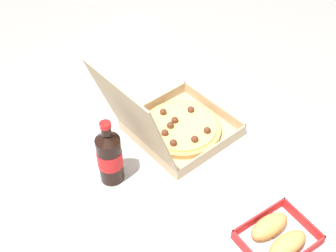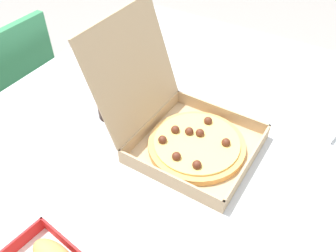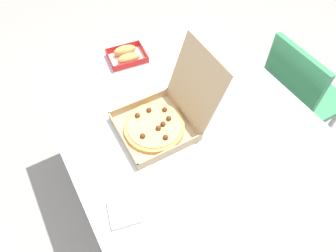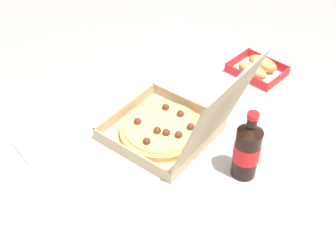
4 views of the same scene
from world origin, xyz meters
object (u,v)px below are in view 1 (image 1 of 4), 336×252
paper_menu (85,59)px  cola_bottle (110,156)px  pizza_box_open (174,126)px  bread_side_box (278,237)px  napkin_pile (185,62)px

paper_menu → cola_bottle: bearing=177.9°
pizza_box_open → bread_side_box: pizza_box_open is taller
paper_menu → bread_side_box: bearing=-160.7°
cola_bottle → napkin_pile: cola_bottle is taller
bread_side_box → paper_menu: (1.03, -0.08, -0.02)m
bread_side_box → napkin_pile: bread_side_box is taller
bread_side_box → cola_bottle: 0.51m
cola_bottle → bread_side_box: bearing=-157.2°
napkin_pile → paper_menu: bearing=44.4°
paper_menu → pizza_box_open: bearing=-158.5°
pizza_box_open → bread_side_box: 0.47m
bread_side_box → napkin_pile: bearing=-26.1°
bread_side_box → paper_menu: bread_side_box is taller
pizza_box_open → napkin_pile: 0.41m
cola_bottle → napkin_pile: bearing=-63.4°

